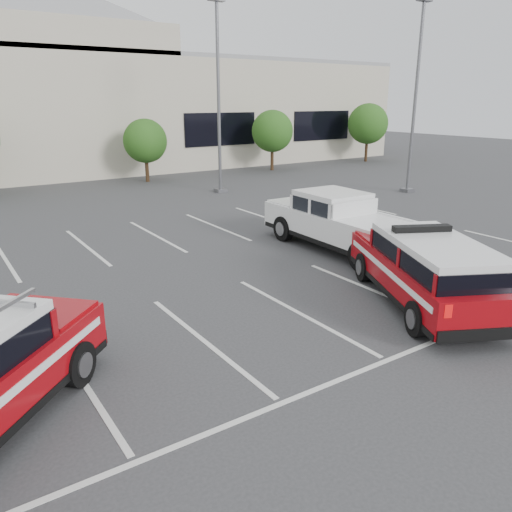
{
  "coord_description": "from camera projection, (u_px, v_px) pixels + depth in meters",
  "views": [
    {
      "loc": [
        -7.33,
        -8.89,
        5.11
      ],
      "look_at": [
        -0.09,
        1.83,
        1.05
      ],
      "focal_mm": 35.0,
      "sensor_mm": 36.0,
      "label": 1
    }
  ],
  "objects": [
    {
      "name": "convention_building",
      "position": [
        29.0,
        105.0,
        36.35
      ],
      "size": [
        60.0,
        16.99,
        13.2
      ],
      "color": "#BDB3A0",
      "rests_on": "ground"
    },
    {
      "name": "white_pickup",
      "position": [
        341.0,
        228.0,
        17.61
      ],
      "size": [
        2.43,
        6.57,
        2.0
      ],
      "rotation": [
        0.0,
        0.0,
        -0.03
      ],
      "color": "silver",
      "rests_on": "ground"
    },
    {
      "name": "ground",
      "position": [
        300.0,
        314.0,
        12.47
      ],
      "size": [
        120.0,
        120.0,
        0.0
      ],
      "primitive_type": "plane",
      "color": "#333335",
      "rests_on": "ground"
    },
    {
      "name": "fire_chief_suv",
      "position": [
        426.0,
        275.0,
        12.8
      ],
      "size": [
        4.42,
        6.01,
        2.0
      ],
      "rotation": [
        0.0,
        0.0,
        -0.47
      ],
      "color": "maroon",
      "rests_on": "ground"
    },
    {
      "name": "tree_mid_right",
      "position": [
        146.0,
        142.0,
        31.87
      ],
      "size": [
        2.77,
        2.77,
        3.99
      ],
      "color": "#3F2B19",
      "rests_on": "ground"
    },
    {
      "name": "light_pole_mid",
      "position": [
        219.0,
        98.0,
        27.31
      ],
      "size": [
        0.9,
        0.6,
        10.24
      ],
      "color": "#59595E",
      "rests_on": "ground"
    },
    {
      "name": "tree_far_right",
      "position": [
        368.0,
        125.0,
        42.39
      ],
      "size": [
        3.37,
        3.37,
        4.85
      ],
      "color": "#3F2B19",
      "rests_on": "ground"
    },
    {
      "name": "light_pole_right",
      "position": [
        415.0,
        98.0,
        27.37
      ],
      "size": [
        0.9,
        0.6,
        10.24
      ],
      "color": "#59595E",
      "rests_on": "ground"
    },
    {
      "name": "stall_markings",
      "position": [
        212.0,
        266.0,
        16.03
      ],
      "size": [
        23.0,
        15.0,
        0.01
      ],
      "primitive_type": "cube",
      "color": "silver",
      "rests_on": "ground"
    },
    {
      "name": "tree_right",
      "position": [
        273.0,
        133.0,
        37.13
      ],
      "size": [
        3.07,
        3.07,
        4.42
      ],
      "color": "#3F2B19",
      "rests_on": "ground"
    }
  ]
}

